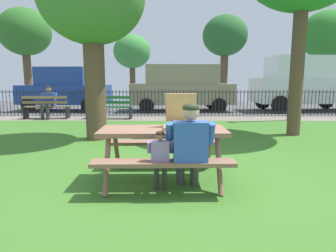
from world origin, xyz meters
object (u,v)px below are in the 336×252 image
(picnic_table_foreground, at_px, (163,141))
(lamp_post_walkway, at_px, (293,49))
(child_at_table, at_px, (160,156))
(parked_car_center, at_px, (181,87))
(pizza_box_open, at_px, (180,122))
(far_tree_left, at_px, (25,33))
(adult_at_table, at_px, (190,144))
(far_tree_midleft, at_px, (132,52))
(park_bench_left, at_px, (46,108))
(parked_car_right, at_px, (307,82))
(person_on_park_bench, at_px, (48,101))
(far_tree_center, at_px, (225,37))
(far_tree_midright, at_px, (327,35))
(park_bench_center, at_px, (110,108))
(parked_car_left, at_px, (65,89))

(picnic_table_foreground, relative_size, lamp_post_walkway, 0.45)
(child_at_table, relative_size, parked_car_center, 0.18)
(pizza_box_open, xyz_separation_m, far_tree_left, (-9.93, 16.40, 3.65))
(adult_at_table, height_order, far_tree_midleft, far_tree_midleft)
(park_bench_left, distance_m, parked_car_right, 11.15)
(picnic_table_foreground, height_order, lamp_post_walkway, lamp_post_walkway)
(parked_car_center, bearing_deg, lamp_post_walkway, -40.07)
(person_on_park_bench, distance_m, far_tree_center, 13.21)
(picnic_table_foreground, xyz_separation_m, far_tree_midright, (10.70, 16.45, 3.73))
(pizza_box_open, relative_size, park_bench_left, 0.35)
(park_bench_center, distance_m, parked_car_left, 3.79)
(lamp_post_walkway, bearing_deg, far_tree_left, 144.12)
(child_at_table, bearing_deg, person_on_park_bench, 121.02)
(child_at_table, xyz_separation_m, far_tree_left, (-9.65, 16.98, 4.00))
(picnic_table_foreground, height_order, person_on_park_bench, person_on_park_bench)
(person_on_park_bench, distance_m, far_tree_midleft, 10.24)
(person_on_park_bench, relative_size, lamp_post_walkway, 0.29)
(far_tree_midleft, relative_size, far_tree_midright, 0.74)
(child_at_table, height_order, park_bench_center, park_bench_center)
(far_tree_midleft, xyz_separation_m, far_tree_center, (6.28, 0.00, 0.99))
(far_tree_midright, bearing_deg, picnic_table_foreground, -123.04)
(child_at_table, distance_m, park_bench_left, 8.49)
(lamp_post_walkway, xyz_separation_m, far_tree_midright, (6.36, 10.14, 1.85))
(pizza_box_open, distance_m, parked_car_left, 10.59)
(parked_car_left, bearing_deg, far_tree_midright, 24.56)
(lamp_post_walkway, bearing_deg, child_at_table, -122.52)
(park_bench_left, height_order, far_tree_center, far_tree_center)
(child_at_table, xyz_separation_m, far_tree_center, (3.84, 16.98, 3.72))
(pizza_box_open, height_order, far_tree_midleft, far_tree_midleft)
(lamp_post_walkway, height_order, parked_car_center, lamp_post_walkway)
(person_on_park_bench, height_order, parked_car_right, parked_car_right)
(pizza_box_open, xyz_separation_m, parked_car_left, (-4.93, 9.37, 0.14))
(adult_at_table, relative_size, far_tree_midleft, 0.27)
(parked_car_center, height_order, parked_car_right, parked_car_right)
(far_tree_center, relative_size, far_tree_midright, 0.95)
(far_tree_midleft, bearing_deg, person_on_park_bench, -101.21)
(adult_at_table, xyz_separation_m, parked_car_right, (5.96, 9.91, 0.65))
(far_tree_midleft, bearing_deg, far_tree_center, 0.00)
(lamp_post_walkway, xyz_separation_m, far_tree_left, (-14.01, 10.14, 2.03))
(park_bench_center, height_order, parked_car_left, parked_car_left)
(picnic_table_foreground, xyz_separation_m, park_bench_center, (-2.11, 6.70, -0.18))
(park_bench_center, distance_m, parked_car_right, 8.89)
(picnic_table_foreground, bearing_deg, pizza_box_open, 11.18)
(parked_car_left, relative_size, far_tree_center, 0.70)
(person_on_park_bench, xyz_separation_m, far_tree_midright, (15.08, 9.72, 3.67))
(lamp_post_walkway, distance_m, parked_car_right, 3.87)
(parked_car_left, relative_size, far_tree_midleft, 0.90)
(parked_car_left, xyz_separation_m, far_tree_midleft, (2.22, 7.03, 2.23))
(picnic_table_foreground, height_order, parked_car_center, parked_car_center)
(parked_car_center, distance_m, parked_car_right, 5.68)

